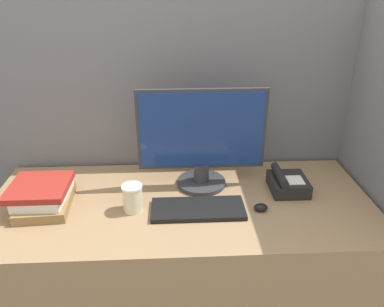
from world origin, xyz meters
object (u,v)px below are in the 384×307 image
(monitor, at_px, (202,142))
(mouse, at_px, (261,207))
(coffee_cup, at_px, (133,198))
(keyboard, at_px, (198,209))
(book_stack, at_px, (43,195))
(desk_telephone, at_px, (287,183))

(monitor, distance_m, mouse, 0.39)
(coffee_cup, bearing_deg, keyboard, -4.63)
(monitor, relative_size, keyboard, 1.47)
(mouse, height_order, coffee_cup, coffee_cup)
(coffee_cup, bearing_deg, monitor, 33.81)
(keyboard, distance_m, book_stack, 0.65)
(coffee_cup, height_order, desk_telephone, coffee_cup)
(monitor, relative_size, coffee_cup, 4.87)
(monitor, height_order, desk_telephone, monitor)
(monitor, xyz_separation_m, keyboard, (-0.03, -0.22, -0.21))
(mouse, bearing_deg, monitor, 134.98)
(desk_telephone, bearing_deg, book_stack, -175.93)
(keyboard, height_order, coffee_cup, coffee_cup)
(mouse, distance_m, book_stack, 0.91)
(mouse, bearing_deg, keyboard, 177.82)
(desk_telephone, bearing_deg, mouse, -134.85)
(keyboard, bearing_deg, coffee_cup, 175.37)
(monitor, xyz_separation_m, mouse, (0.23, -0.23, -0.20))
(monitor, distance_m, coffee_cup, 0.39)
(coffee_cup, relative_size, desk_telephone, 0.65)
(keyboard, relative_size, coffee_cup, 3.31)
(coffee_cup, xyz_separation_m, book_stack, (-0.38, 0.05, -0.01))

